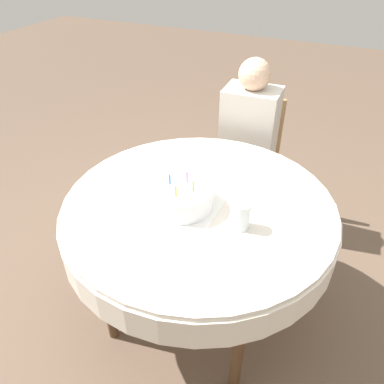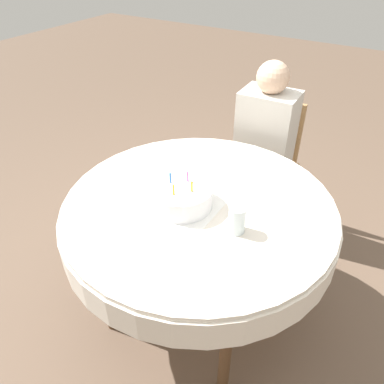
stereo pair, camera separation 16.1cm
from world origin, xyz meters
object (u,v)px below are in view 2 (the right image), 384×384
object	(u,v)px
person	(264,139)
drinking_glass	(237,219)
chair	(265,162)
birthday_cake	(182,196)

from	to	relation	value
person	drinking_glass	world-z (taller)	person
chair	person	distance (m)	0.23
birthday_cake	chair	bearing A→B (deg)	89.13
birthday_cake	drinking_glass	size ratio (longest dim) A/B	2.24
birthday_cake	drinking_glass	bearing A→B (deg)	-5.17
birthday_cake	person	bearing A→B (deg)	88.80
person	birthday_cake	size ratio (longest dim) A/B	4.38
chair	person	size ratio (longest dim) A/B	0.75
person	birthday_cake	distance (m)	0.89
birthday_cake	drinking_glass	world-z (taller)	birthday_cake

